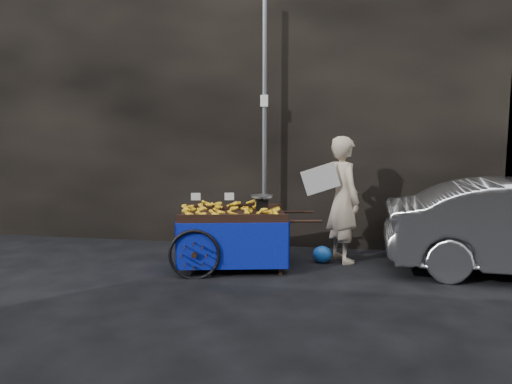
# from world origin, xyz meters

# --- Properties ---
(ground) EXTENTS (80.00, 80.00, 0.00)m
(ground) POSITION_xyz_m (0.00, 0.00, 0.00)
(ground) COLOR black
(ground) RESTS_ON ground
(building_wall) EXTENTS (13.50, 2.00, 5.00)m
(building_wall) POSITION_xyz_m (0.39, 2.60, 2.50)
(building_wall) COLOR black
(building_wall) RESTS_ON ground
(street_pole) EXTENTS (0.12, 0.10, 4.00)m
(street_pole) POSITION_xyz_m (0.30, 1.30, 2.01)
(street_pole) COLOR slate
(street_pole) RESTS_ON ground
(banana_cart) EXTENTS (2.20, 1.32, 1.12)m
(banana_cart) POSITION_xyz_m (-0.02, 0.17, 0.69)
(banana_cart) COLOR black
(banana_cart) RESTS_ON ground
(vendor) EXTENTS (0.98, 0.81, 1.86)m
(vendor) POSITION_xyz_m (1.55, 0.81, 0.93)
(vendor) COLOR tan
(vendor) RESTS_ON ground
(plastic_bag) EXTENTS (0.28, 0.22, 0.25)m
(plastic_bag) POSITION_xyz_m (1.26, 0.66, 0.13)
(plastic_bag) COLOR blue
(plastic_bag) RESTS_ON ground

